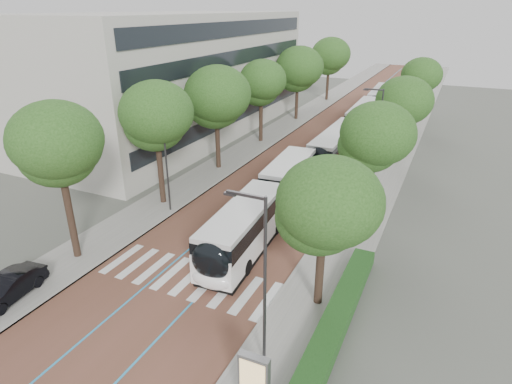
% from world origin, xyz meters
% --- Properties ---
extents(ground, '(160.00, 160.00, 0.00)m').
position_xyz_m(ground, '(0.00, 0.00, 0.00)').
color(ground, '#51544C').
rests_on(ground, ground).
extents(road, '(11.00, 140.00, 0.02)m').
position_xyz_m(road, '(0.00, 40.00, 0.01)').
color(road, brown).
rests_on(road, ground).
extents(sidewalk_left, '(4.00, 140.00, 0.12)m').
position_xyz_m(sidewalk_left, '(-7.50, 40.00, 0.06)').
color(sidewalk_left, gray).
rests_on(sidewalk_left, ground).
extents(sidewalk_right, '(4.00, 140.00, 0.12)m').
position_xyz_m(sidewalk_right, '(7.50, 40.00, 0.06)').
color(sidewalk_right, gray).
rests_on(sidewalk_right, ground).
extents(kerb_left, '(0.20, 140.00, 0.14)m').
position_xyz_m(kerb_left, '(-5.60, 40.00, 0.06)').
color(kerb_left, gray).
rests_on(kerb_left, ground).
extents(kerb_right, '(0.20, 140.00, 0.14)m').
position_xyz_m(kerb_right, '(5.60, 40.00, 0.06)').
color(kerb_right, gray).
rests_on(kerb_right, ground).
extents(zebra_crossing, '(10.55, 3.60, 0.01)m').
position_xyz_m(zebra_crossing, '(0.20, 1.00, 0.03)').
color(zebra_crossing, silver).
rests_on(zebra_crossing, ground).
extents(lane_line_left, '(0.12, 126.00, 0.01)m').
position_xyz_m(lane_line_left, '(-1.60, 40.00, 0.02)').
color(lane_line_left, '#278CC5').
rests_on(lane_line_left, road).
extents(lane_line_right, '(0.12, 126.00, 0.01)m').
position_xyz_m(lane_line_right, '(1.60, 40.00, 0.02)').
color(lane_line_right, '#278CC5').
rests_on(lane_line_right, road).
extents(office_building, '(18.11, 40.00, 14.00)m').
position_xyz_m(office_building, '(-19.47, 28.00, 7.00)').
color(office_building, '#B1AFA4').
rests_on(office_building, ground).
extents(hedge, '(1.20, 14.00, 0.80)m').
position_xyz_m(hedge, '(9.10, 0.00, 0.52)').
color(hedge, '#184217').
rests_on(hedge, sidewalk_right).
extents(streetlight_near, '(1.82, 0.20, 8.00)m').
position_xyz_m(streetlight_near, '(6.62, -3.00, 4.82)').
color(streetlight_near, '#323234').
rests_on(streetlight_near, sidewalk_right).
extents(streetlight_far, '(1.82, 0.20, 8.00)m').
position_xyz_m(streetlight_far, '(6.62, 22.00, 4.82)').
color(streetlight_far, '#323234').
rests_on(streetlight_far, sidewalk_right).
extents(lamp_post_left, '(0.14, 0.14, 8.00)m').
position_xyz_m(lamp_post_left, '(-6.10, 8.00, 4.12)').
color(lamp_post_left, '#323234').
rests_on(lamp_post_left, sidewalk_left).
extents(trees_left, '(6.44, 60.76, 9.62)m').
position_xyz_m(trees_left, '(-7.50, 28.61, 6.77)').
color(trees_left, black).
rests_on(trees_left, ground).
extents(trees_right, '(5.57, 47.16, 8.17)m').
position_xyz_m(trees_right, '(7.70, 22.19, 5.70)').
color(trees_right, black).
rests_on(trees_right, ground).
extents(lead_bus, '(3.65, 18.52, 3.20)m').
position_xyz_m(lead_bus, '(1.56, 8.82, 1.63)').
color(lead_bus, black).
rests_on(lead_bus, ground).
extents(bus_queued_0, '(2.71, 12.43, 3.20)m').
position_xyz_m(bus_queued_0, '(2.34, 24.49, 1.62)').
color(bus_queued_0, white).
rests_on(bus_queued_0, ground).
extents(bus_queued_1, '(2.82, 12.45, 3.20)m').
position_xyz_m(bus_queued_1, '(2.17, 38.22, 1.62)').
color(bus_queued_1, white).
rests_on(bus_queued_1, ground).
extents(bus_queued_2, '(3.05, 12.49, 3.20)m').
position_xyz_m(bus_queued_2, '(2.01, 51.16, 1.62)').
color(bus_queued_2, white).
rests_on(bus_queued_2, ground).
extents(ad_panel, '(1.24, 0.49, 2.56)m').
position_xyz_m(ad_panel, '(7.42, -5.35, 1.47)').
color(ad_panel, '#59595B').
rests_on(ad_panel, sidewalk_right).
extents(parked_car, '(1.97, 4.36, 1.39)m').
position_xyz_m(parked_car, '(-7.39, -4.75, 0.81)').
color(parked_car, black).
rests_on(parked_car, sidewalk_left).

